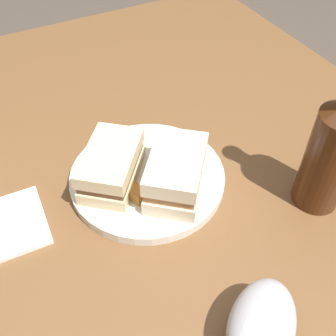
{
  "coord_description": "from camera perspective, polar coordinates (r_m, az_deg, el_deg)",
  "views": [
    {
      "loc": [
        -0.36,
        0.23,
        1.2
      ],
      "look_at": [
        0.02,
        0.03,
        0.75
      ],
      "focal_mm": 42.96,
      "sensor_mm": 36.0,
      "label": 1
    }
  ],
  "objects": [
    {
      "name": "potato_wedge_middle",
      "position": [
        0.59,
        -4.83,
        -3.44
      ],
      "size": [
        0.04,
        0.04,
        0.02
      ],
      "primitive_type": "cube",
      "rotation": [
        0.0,
        0.0,
        3.57
      ],
      "color": "#AD702D",
      "rests_on": "plate"
    },
    {
      "name": "cider_bottle",
      "position": [
        0.59,
        22.41,
        2.4
      ],
      "size": [
        0.07,
        0.07,
        0.26
      ],
      "color": "#47230F",
      "rests_on": "dining_table"
    },
    {
      "name": "gravy_boat",
      "position": [
        0.48,
        13.06,
        -21.19
      ],
      "size": [
        0.13,
        0.14,
        0.07
      ],
      "color": "#B7B7BC",
      "rests_on": "dining_table"
    },
    {
      "name": "napkin",
      "position": [
        0.62,
        -21.13,
        -7.4
      ],
      "size": [
        0.11,
        0.09,
        0.01
      ],
      "primitive_type": "cube",
      "rotation": [
        0.0,
        0.0,
        -0.04
      ],
      "color": "white",
      "rests_on": "dining_table"
    },
    {
      "name": "sandwich_half_right",
      "position": [
        0.58,
        1.16,
        -0.74
      ],
      "size": [
        0.14,
        0.13,
        0.07
      ],
      "color": "beige",
      "rests_on": "plate"
    },
    {
      "name": "potato_wedge_front",
      "position": [
        0.61,
        -7.62,
        -2.02
      ],
      "size": [
        0.05,
        0.05,
        0.02
      ],
      "primitive_type": "cube",
      "rotation": [
        0.0,
        0.0,
        2.55
      ],
      "color": "#AD702D",
      "rests_on": "plate"
    },
    {
      "name": "sandwich_half_left",
      "position": [
        0.61,
        -8.03,
        0.33
      ],
      "size": [
        0.14,
        0.13,
        0.06
      ],
      "color": "beige",
      "rests_on": "plate"
    },
    {
      "name": "dining_table",
      "position": [
        0.94,
        2.07,
        -16.75
      ],
      "size": [
        1.23,
        0.9,
        0.72
      ],
      "primitive_type": "cube",
      "color": "brown",
      "rests_on": "ground"
    },
    {
      "name": "potato_wedge_back",
      "position": [
        0.58,
        0.61,
        -4.38
      ],
      "size": [
        0.03,
        0.04,
        0.01
      ],
      "primitive_type": "cube",
      "rotation": [
        0.0,
        0.0,
        4.39
      ],
      "color": "gold",
      "rests_on": "plate"
    },
    {
      "name": "plate",
      "position": [
        0.63,
        -2.94,
        -1.35
      ],
      "size": [
        0.24,
        0.24,
        0.02
      ],
      "primitive_type": "cylinder",
      "color": "silver",
      "rests_on": "dining_table"
    }
  ]
}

